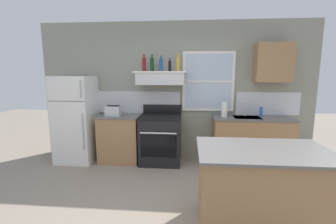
{
  "coord_description": "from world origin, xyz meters",
  "views": [
    {
      "loc": [
        0.27,
        -2.47,
        1.71
      ],
      "look_at": [
        -0.05,
        1.2,
        1.1
      ],
      "focal_mm": 25.09,
      "sensor_mm": 36.0,
      "label": 1
    }
  ],
  "objects_px": {
    "bottle_dark_green_wine": "(152,64)",
    "toaster": "(113,111)",
    "bottle_blue_liqueur": "(161,65)",
    "bottle_balsamic_dark": "(170,66)",
    "stove_range": "(161,139)",
    "dish_soap_bottle": "(261,112)",
    "refrigerator": "(76,119)",
    "bottle_champagne_gold_foil": "(178,64)",
    "paper_towel_roll": "(224,110)",
    "kitchen_island": "(261,189)",
    "bottle_red_label_wine": "(144,64)"
  },
  "relations": [
    {
      "from": "stove_range",
      "to": "bottle_blue_liqueur",
      "type": "height_order",
      "value": "bottle_blue_liqueur"
    },
    {
      "from": "toaster",
      "to": "kitchen_island",
      "type": "xyz_separation_m",
      "value": [
        2.23,
        -1.81,
        -0.55
      ]
    },
    {
      "from": "toaster",
      "to": "bottle_balsamic_dark",
      "type": "bearing_deg",
      "value": 4.38
    },
    {
      "from": "kitchen_island",
      "to": "bottle_blue_liqueur",
      "type": "bearing_deg",
      "value": 124.54
    },
    {
      "from": "refrigerator",
      "to": "stove_range",
      "type": "height_order",
      "value": "refrigerator"
    },
    {
      "from": "bottle_dark_green_wine",
      "to": "bottle_balsamic_dark",
      "type": "bearing_deg",
      "value": -15.7
    },
    {
      "from": "bottle_blue_liqueur",
      "to": "paper_towel_roll",
      "type": "relative_size",
      "value": 1.07
    },
    {
      "from": "refrigerator",
      "to": "toaster",
      "type": "height_order",
      "value": "refrigerator"
    },
    {
      "from": "bottle_dark_green_wine",
      "to": "refrigerator",
      "type": "bearing_deg",
      "value": -173.83
    },
    {
      "from": "paper_towel_roll",
      "to": "kitchen_island",
      "type": "relative_size",
      "value": 0.19
    },
    {
      "from": "stove_range",
      "to": "dish_soap_bottle",
      "type": "height_order",
      "value": "same"
    },
    {
      "from": "bottle_champagne_gold_foil",
      "to": "dish_soap_bottle",
      "type": "relative_size",
      "value": 1.8
    },
    {
      "from": "bottle_red_label_wine",
      "to": "paper_towel_roll",
      "type": "xyz_separation_m",
      "value": [
        1.51,
        -0.07,
        -0.83
      ]
    },
    {
      "from": "bottle_red_label_wine",
      "to": "paper_towel_roll",
      "type": "distance_m",
      "value": 1.72
    },
    {
      "from": "bottle_blue_liqueur",
      "to": "paper_towel_roll",
      "type": "bearing_deg",
      "value": -1.97
    },
    {
      "from": "refrigerator",
      "to": "bottle_champagne_gold_foil",
      "type": "xyz_separation_m",
      "value": [
        1.97,
        0.1,
        1.05
      ]
    },
    {
      "from": "refrigerator",
      "to": "bottle_champagne_gold_foil",
      "type": "relative_size",
      "value": 5.12
    },
    {
      "from": "bottle_blue_liqueur",
      "to": "bottle_balsamic_dark",
      "type": "relative_size",
      "value": 1.23
    },
    {
      "from": "bottle_champagne_gold_foil",
      "to": "stove_range",
      "type": "bearing_deg",
      "value": -166.23
    },
    {
      "from": "bottle_red_label_wine",
      "to": "bottle_champagne_gold_foil",
      "type": "xyz_separation_m",
      "value": [
        0.64,
        -0.03,
        0.01
      ]
    },
    {
      "from": "bottle_dark_green_wine",
      "to": "bottle_red_label_wine",
      "type": "bearing_deg",
      "value": -170.44
    },
    {
      "from": "toaster",
      "to": "bottle_blue_liqueur",
      "type": "height_order",
      "value": "bottle_blue_liqueur"
    },
    {
      "from": "bottle_red_label_wine",
      "to": "bottle_dark_green_wine",
      "type": "xyz_separation_m",
      "value": [
        0.15,
        0.02,
        0.0
      ]
    },
    {
      "from": "bottle_dark_green_wine",
      "to": "toaster",
      "type": "bearing_deg",
      "value": -166.15
    },
    {
      "from": "kitchen_island",
      "to": "bottle_champagne_gold_foil",
      "type": "bearing_deg",
      "value": 117.64
    },
    {
      "from": "bottle_blue_liqueur",
      "to": "bottle_red_label_wine",
      "type": "bearing_deg",
      "value": 174.03
    },
    {
      "from": "refrigerator",
      "to": "bottle_champagne_gold_foil",
      "type": "distance_m",
      "value": 2.24
    },
    {
      "from": "bottle_champagne_gold_foil",
      "to": "bottle_balsamic_dark",
      "type": "bearing_deg",
      "value": -165.41
    },
    {
      "from": "toaster",
      "to": "paper_towel_roll",
      "type": "distance_m",
      "value": 2.09
    },
    {
      "from": "dish_soap_bottle",
      "to": "bottle_balsamic_dark",
      "type": "bearing_deg",
      "value": -176.73
    },
    {
      "from": "toaster",
      "to": "bottle_balsamic_dark",
      "type": "relative_size",
      "value": 1.27
    },
    {
      "from": "bottle_red_label_wine",
      "to": "refrigerator",
      "type": "bearing_deg",
      "value": -174.21
    },
    {
      "from": "bottle_balsamic_dark",
      "to": "dish_soap_bottle",
      "type": "relative_size",
      "value": 1.3
    },
    {
      "from": "paper_towel_roll",
      "to": "bottle_champagne_gold_foil",
      "type": "bearing_deg",
      "value": 177.3
    },
    {
      "from": "refrigerator",
      "to": "kitchen_island",
      "type": "distance_m",
      "value": 3.52
    },
    {
      "from": "bottle_champagne_gold_foil",
      "to": "bottle_red_label_wine",
      "type": "bearing_deg",
      "value": 177.01
    },
    {
      "from": "bottle_red_label_wine",
      "to": "bottle_dark_green_wine",
      "type": "distance_m",
      "value": 0.15
    },
    {
      "from": "bottle_champagne_gold_foil",
      "to": "dish_soap_bottle",
      "type": "distance_m",
      "value": 1.79
    },
    {
      "from": "bottle_blue_liqueur",
      "to": "bottle_champagne_gold_foil",
      "type": "distance_m",
      "value": 0.32
    },
    {
      "from": "kitchen_island",
      "to": "bottle_red_label_wine",
      "type": "bearing_deg",
      "value": 130.05
    },
    {
      "from": "refrigerator",
      "to": "kitchen_island",
      "type": "relative_size",
      "value": 1.18
    },
    {
      "from": "dish_soap_bottle",
      "to": "toaster",
      "type": "bearing_deg",
      "value": -176.3
    },
    {
      "from": "kitchen_island",
      "to": "refrigerator",
      "type": "bearing_deg",
      "value": 148.45
    },
    {
      "from": "bottle_dark_green_wine",
      "to": "bottle_champagne_gold_foil",
      "type": "distance_m",
      "value": 0.5
    },
    {
      "from": "bottle_dark_green_wine",
      "to": "paper_towel_roll",
      "type": "relative_size",
      "value": 1.15
    },
    {
      "from": "refrigerator",
      "to": "paper_towel_roll",
      "type": "relative_size",
      "value": 6.14
    },
    {
      "from": "paper_towel_roll",
      "to": "dish_soap_bottle",
      "type": "bearing_deg",
      "value": 8.2
    },
    {
      "from": "paper_towel_roll",
      "to": "kitchen_island",
      "type": "bearing_deg",
      "value": -85.62
    },
    {
      "from": "bottle_blue_liqueur",
      "to": "bottle_balsamic_dark",
      "type": "distance_m",
      "value": 0.18
    },
    {
      "from": "stove_range",
      "to": "paper_towel_roll",
      "type": "bearing_deg",
      "value": 1.81
    }
  ]
}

